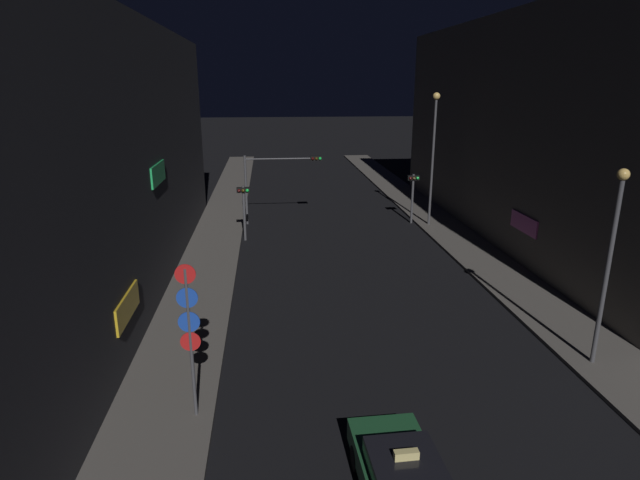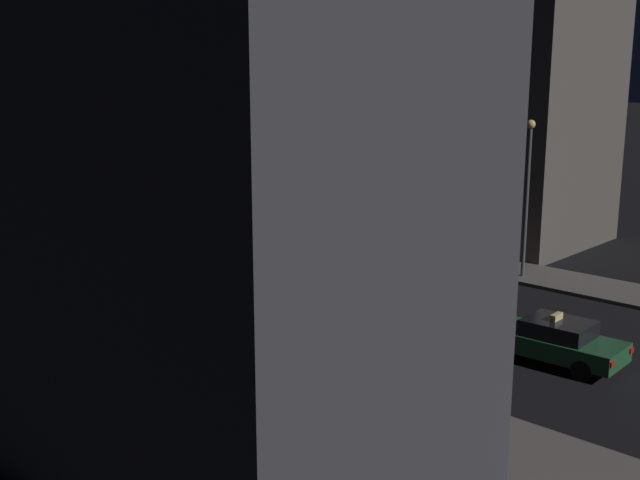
# 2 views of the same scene
# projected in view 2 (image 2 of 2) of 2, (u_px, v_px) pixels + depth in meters

# --- Properties ---
(sidewalk_right) EXTENTS (3.12, 68.46, 0.15)m
(sidewalk_right) POSITION_uv_depth(u_px,v_px,m) (234.00, 216.00, 48.58)
(sidewalk_right) COLOR #5B5651
(sidewalk_right) RESTS_ON ground_plane
(building_facade_right) EXTENTS (8.60, 32.02, 13.25)m
(building_facade_right) POSITION_uv_depth(u_px,v_px,m) (340.00, 104.00, 49.05)
(building_facade_right) COLOR #514C47
(building_facade_right) RESTS_ON ground_plane
(taxi) EXTENTS (1.94, 4.51, 1.62)m
(taxi) POSITION_uv_depth(u_px,v_px,m) (553.00, 340.00, 25.26)
(taxi) COLOR #1E512D
(taxi) RESTS_ON ground_plane
(traffic_light_overhead) EXTENTS (5.30, 0.41, 4.75)m
(traffic_light_overhead) POSITION_uv_depth(u_px,v_px,m) (58.00, 178.00, 40.32)
(traffic_light_overhead) COLOR #47474C
(traffic_light_overhead) RESTS_ON ground_plane
(traffic_light_left_kerb) EXTENTS (0.80, 0.42, 3.43)m
(traffic_light_left_kerb) POSITION_uv_depth(u_px,v_px,m) (60.00, 214.00, 36.39)
(traffic_light_left_kerb) COLOR #47474C
(traffic_light_left_kerb) RESTS_ON ground_plane
(traffic_light_right_kerb) EXTENTS (0.80, 0.42, 3.44)m
(traffic_light_right_kerb) POSITION_uv_depth(u_px,v_px,m) (213.00, 180.00, 46.54)
(traffic_light_right_kerb) COLOR #47474C
(traffic_light_right_kerb) RESTS_ON ground_plane
(sign_pole_left) EXTENTS (0.60, 0.10, 4.65)m
(sign_pole_left) POSITION_uv_depth(u_px,v_px,m) (352.00, 283.00, 23.70)
(sign_pole_left) COLOR #47474C
(sign_pole_left) RESTS_ON sidewalk_left
(street_lamp_near_block) EXTENTS (0.38, 0.38, 6.74)m
(street_lamp_near_block) POSITION_uv_depth(u_px,v_px,m) (528.00, 184.00, 34.05)
(street_lamp_near_block) COLOR #47474C
(street_lamp_near_block) RESTS_ON sidewalk_right
(street_lamp_far_block) EXTENTS (0.47, 0.47, 8.69)m
(street_lamp_far_block) POSITION_uv_depth(u_px,v_px,m) (235.00, 124.00, 45.91)
(street_lamp_far_block) COLOR #47474C
(street_lamp_far_block) RESTS_ON sidewalk_right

